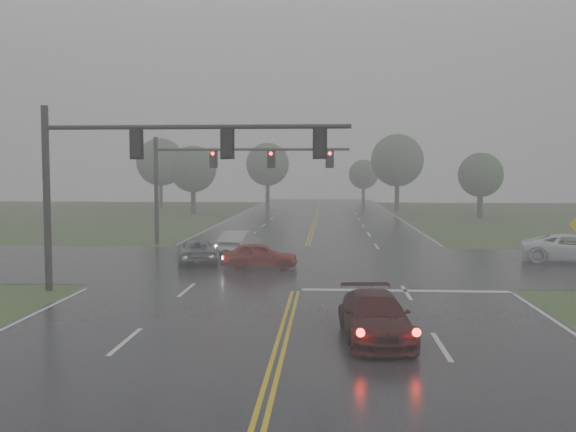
# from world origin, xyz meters

# --- Properties ---
(ground) EXTENTS (180.00, 180.00, 0.00)m
(ground) POSITION_xyz_m (0.00, 0.00, 0.00)
(ground) COLOR #334A20
(ground) RESTS_ON ground
(main_road) EXTENTS (18.00, 160.00, 0.02)m
(main_road) POSITION_xyz_m (0.00, 20.00, 0.00)
(main_road) COLOR black
(main_road) RESTS_ON ground
(cross_street) EXTENTS (120.00, 14.00, 0.02)m
(cross_street) POSITION_xyz_m (0.00, 22.00, 0.00)
(cross_street) COLOR black
(cross_street) RESTS_ON ground
(stop_bar) EXTENTS (8.50, 0.50, 0.01)m
(stop_bar) POSITION_xyz_m (4.50, 14.40, 0.00)
(stop_bar) COLOR silver
(stop_bar) RESTS_ON ground
(sedan_maroon) EXTENTS (2.24, 4.74, 1.34)m
(sedan_maroon) POSITION_xyz_m (2.71, 6.67, 0.00)
(sedan_maroon) COLOR black
(sedan_maroon) RESTS_ON ground
(sedan_red) EXTENTS (3.94, 1.79, 1.31)m
(sedan_red) POSITION_xyz_m (-2.11, 20.15, 0.00)
(sedan_red) COLOR maroon
(sedan_red) RESTS_ON ground
(sedan_silver) EXTENTS (2.14, 4.52, 1.43)m
(sedan_silver) POSITION_xyz_m (-3.88, 25.38, 0.00)
(sedan_silver) COLOR #A6A7AD
(sedan_silver) RESTS_ON ground
(car_grey) EXTENTS (2.98, 4.77, 1.23)m
(car_grey) POSITION_xyz_m (-5.71, 22.14, 0.00)
(car_grey) COLOR slate
(car_grey) RESTS_ON ground
(pickup_white) EXTENTS (5.89, 3.84, 1.51)m
(pickup_white) POSITION_xyz_m (14.57, 23.27, 0.00)
(pickup_white) COLOR white
(pickup_white) RESTS_ON ground
(signal_gantry_near) EXTENTS (12.57, 0.33, 7.59)m
(signal_gantry_near) POSITION_xyz_m (-6.40, 13.72, 5.30)
(signal_gantry_near) COLOR black
(signal_gantry_near) RESTS_ON ground
(signal_gantry_far) EXTENTS (13.05, 0.37, 7.21)m
(signal_gantry_far) POSITION_xyz_m (-6.16, 30.54, 5.07)
(signal_gantry_far) COLOR black
(signal_gantry_far) RESTS_ON ground
(tree_nw_a) EXTENTS (5.36, 5.36, 7.87)m
(tree_nw_a) POSITION_xyz_m (-14.14, 60.89, 5.17)
(tree_nw_a) COLOR #2E231D
(tree_nw_a) RESTS_ON ground
(tree_ne_a) EXTENTS (6.48, 6.48, 9.51)m
(tree_ne_a) POSITION_xyz_m (9.83, 68.07, 6.26)
(tree_ne_a) COLOR #2E231D
(tree_ne_a) RESTS_ON ground
(tree_n_mid) EXTENTS (6.08, 6.08, 8.93)m
(tree_n_mid) POSITION_xyz_m (-7.21, 78.29, 5.87)
(tree_n_mid) COLOR #2E231D
(tree_n_mid) RESTS_ON ground
(tree_e_near) EXTENTS (4.69, 4.69, 6.89)m
(tree_e_near) POSITION_xyz_m (17.33, 56.72, 4.51)
(tree_e_near) COLOR #2E231D
(tree_e_near) RESTS_ON ground
(tree_nw_b) EXTENTS (6.34, 6.34, 9.31)m
(tree_nw_b) POSITION_xyz_m (-20.86, 72.07, 6.13)
(tree_nw_b) COLOR #2E231D
(tree_nw_b) RESTS_ON ground
(tree_n_far) EXTENTS (4.60, 4.60, 6.76)m
(tree_n_far) POSITION_xyz_m (6.82, 88.38, 4.44)
(tree_n_far) COLOR #2E231D
(tree_n_far) RESTS_ON ground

